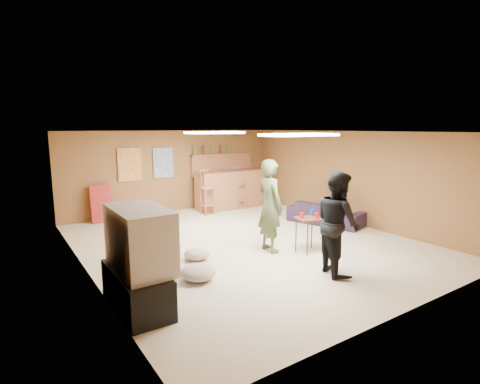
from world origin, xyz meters
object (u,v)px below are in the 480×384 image
person_olive (270,206)px  person_black (338,223)px  tv_body (140,239)px  sofa (325,213)px  bar_counter (230,189)px  tray_table (310,235)px

person_olive → person_black: bearing=-167.9°
tv_body → sofa: bearing=18.0°
person_olive → sofa: size_ratio=0.97×
sofa → tv_body: bearing=91.0°
tv_body → person_black: size_ratio=0.67×
person_black → person_olive: bearing=28.8°
person_olive → person_black: 1.45m
person_olive → sofa: 2.55m
person_black → bar_counter: bearing=7.0°
bar_counter → tray_table: bar_counter is taller
person_black → tv_body: bearing=98.8°
person_olive → person_black: (0.21, -1.43, -0.04)m
tray_table → person_olive: bearing=139.0°
bar_counter → person_black: size_ratio=1.22×
bar_counter → person_black: 5.20m
person_olive → tray_table: bearing=-127.3°
person_olive → tray_table: 0.91m
sofa → person_black: bearing=119.6°
tv_body → person_olive: size_ratio=0.64×
tv_body → sofa: tv_body is taller
tv_body → person_olive: person_olive is taller
tv_body → tray_table: size_ratio=1.68×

